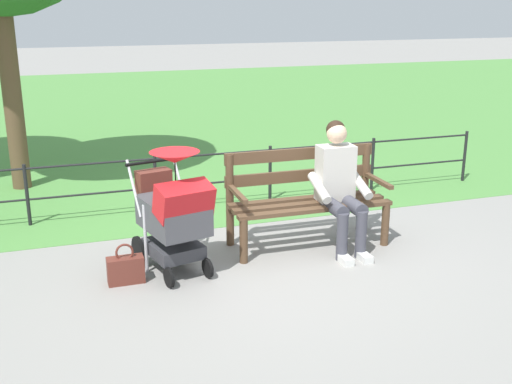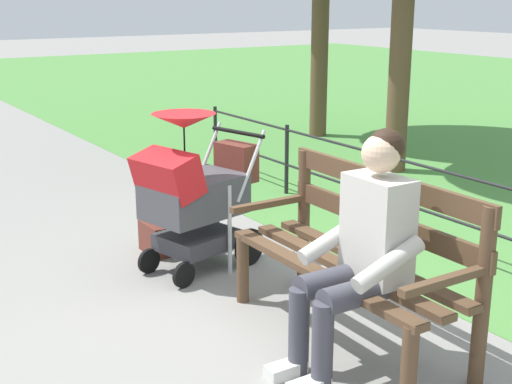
% 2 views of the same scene
% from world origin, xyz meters
% --- Properties ---
extents(ground_plane, '(60.00, 60.00, 0.00)m').
position_xyz_m(ground_plane, '(0.00, 0.00, 0.00)').
color(ground_plane, gray).
extents(park_bench, '(1.61, 0.62, 0.96)m').
position_xyz_m(park_bench, '(-0.58, -0.12, 0.53)').
color(park_bench, brown).
rests_on(park_bench, ground).
extents(person_on_bench, '(0.54, 0.74, 1.28)m').
position_xyz_m(person_on_bench, '(-0.84, 0.11, 0.68)').
color(person_on_bench, '#42424C').
rests_on(person_on_bench, ground).
extents(stroller, '(0.68, 0.97, 1.15)m').
position_xyz_m(stroller, '(0.83, 0.19, 0.59)').
color(stroller, black).
rests_on(stroller, ground).
extents(handbag, '(0.32, 0.14, 0.37)m').
position_xyz_m(handbag, '(1.30, 0.28, 0.13)').
color(handbag, brown).
rests_on(handbag, ground).
extents(park_fence, '(7.12, 0.04, 0.70)m').
position_xyz_m(park_fence, '(0.00, -1.55, 0.42)').
color(park_fence, black).
rests_on(park_fence, ground).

